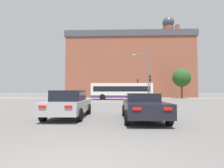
{
  "coord_description": "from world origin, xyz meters",
  "views": [
    {
      "loc": [
        0.82,
        -2.88,
        1.42
      ],
      "look_at": [
        -0.1,
        23.79,
        2.59
      ],
      "focal_mm": 28.0,
      "sensor_mm": 36.0,
      "label": 1
    }
  ],
  "objects_px": {
    "bus_crossing_lead": "(122,91)",
    "traffic_light_far_right": "(138,85)",
    "pedestrian_walking_east": "(79,94)",
    "pedestrian_waiting": "(111,93)",
    "car_roadster_right": "(143,106)",
    "street_lamp_junction": "(145,72)",
    "pedestrian_walking_west": "(84,94)",
    "traffic_light_near_right": "(150,84)",
    "car_saloon_left": "(69,104)"
  },
  "relations": [
    {
      "from": "street_lamp_junction",
      "to": "pedestrian_walking_west",
      "type": "height_order",
      "value": "street_lamp_junction"
    },
    {
      "from": "traffic_light_near_right",
      "to": "pedestrian_walking_east",
      "type": "distance_m",
      "value": 18.78
    },
    {
      "from": "car_saloon_left",
      "to": "pedestrian_walking_west",
      "type": "bearing_deg",
      "value": 98.72
    },
    {
      "from": "bus_crossing_lead",
      "to": "street_lamp_junction",
      "type": "relative_size",
      "value": 1.53
    },
    {
      "from": "car_roadster_right",
      "to": "pedestrian_walking_west",
      "type": "xyz_separation_m",
      "value": [
        -8.65,
        28.93,
        0.25
      ]
    },
    {
      "from": "traffic_light_near_right",
      "to": "car_roadster_right",
      "type": "bearing_deg",
      "value": -101.68
    },
    {
      "from": "street_lamp_junction",
      "to": "bus_crossing_lead",
      "type": "bearing_deg",
      "value": 119.77
    },
    {
      "from": "traffic_light_far_right",
      "to": "pedestrian_walking_west",
      "type": "bearing_deg",
      "value": -179.29
    },
    {
      "from": "pedestrian_waiting",
      "to": "pedestrian_walking_east",
      "type": "bearing_deg",
      "value": -43.93
    },
    {
      "from": "bus_crossing_lead",
      "to": "pedestrian_walking_west",
      "type": "relative_size",
      "value": 6.67
    },
    {
      "from": "pedestrian_walking_east",
      "to": "bus_crossing_lead",
      "type": "bearing_deg",
      "value": -111.39
    },
    {
      "from": "car_saloon_left",
      "to": "traffic_light_near_right",
      "type": "xyz_separation_m",
      "value": [
        7.17,
        14.76,
        1.75
      ]
    },
    {
      "from": "car_roadster_right",
      "to": "pedestrian_walking_west",
      "type": "bearing_deg",
      "value": 106.16
    },
    {
      "from": "car_roadster_right",
      "to": "bus_crossing_lead",
      "type": "height_order",
      "value": "bus_crossing_lead"
    },
    {
      "from": "car_roadster_right",
      "to": "traffic_light_far_right",
      "type": "bearing_deg",
      "value": 83.56
    },
    {
      "from": "traffic_light_far_right",
      "to": "street_lamp_junction",
      "type": "xyz_separation_m",
      "value": [
        -0.33,
        -12.65,
        1.5
      ]
    },
    {
      "from": "traffic_light_near_right",
      "to": "street_lamp_junction",
      "type": "bearing_deg",
      "value": 116.79
    },
    {
      "from": "bus_crossing_lead",
      "to": "pedestrian_walking_west",
      "type": "height_order",
      "value": "bus_crossing_lead"
    },
    {
      "from": "car_roadster_right",
      "to": "pedestrian_waiting",
      "type": "bearing_deg",
      "value": 94.82
    },
    {
      "from": "traffic_light_far_right",
      "to": "pedestrian_waiting",
      "type": "relative_size",
      "value": 2.38
    },
    {
      "from": "pedestrian_waiting",
      "to": "pedestrian_walking_east",
      "type": "xyz_separation_m",
      "value": [
        -7.04,
        -0.91,
        -0.04
      ]
    },
    {
      "from": "pedestrian_waiting",
      "to": "car_roadster_right",
      "type": "bearing_deg",
      "value": 44.03
    },
    {
      "from": "traffic_light_far_right",
      "to": "traffic_light_near_right",
      "type": "bearing_deg",
      "value": -89.32
    },
    {
      "from": "traffic_light_far_right",
      "to": "street_lamp_junction",
      "type": "relative_size",
      "value": 0.6
    },
    {
      "from": "traffic_light_far_right",
      "to": "pedestrian_walking_east",
      "type": "bearing_deg",
      "value": -179.32
    },
    {
      "from": "street_lamp_junction",
      "to": "pedestrian_waiting",
      "type": "distance_m",
      "value": 14.84
    },
    {
      "from": "bus_crossing_lead",
      "to": "traffic_light_near_right",
      "type": "bearing_deg",
      "value": 29.35
    },
    {
      "from": "car_roadster_right",
      "to": "street_lamp_junction",
      "type": "bearing_deg",
      "value": 80.19
    },
    {
      "from": "pedestrian_walking_east",
      "to": "pedestrian_walking_west",
      "type": "height_order",
      "value": "pedestrian_walking_east"
    },
    {
      "from": "traffic_light_far_right",
      "to": "street_lamp_junction",
      "type": "distance_m",
      "value": 12.74
    },
    {
      "from": "traffic_light_near_right",
      "to": "pedestrian_walking_east",
      "type": "xyz_separation_m",
      "value": [
        -13.0,
        13.47,
        -1.5
      ]
    },
    {
      "from": "car_saloon_left",
      "to": "traffic_light_near_right",
      "type": "distance_m",
      "value": 16.5
    },
    {
      "from": "traffic_light_near_right",
      "to": "street_lamp_junction",
      "type": "height_order",
      "value": "street_lamp_junction"
    },
    {
      "from": "street_lamp_junction",
      "to": "pedestrian_walking_west",
      "type": "distance_m",
      "value": 17.22
    },
    {
      "from": "bus_crossing_lead",
      "to": "pedestrian_walking_east",
      "type": "height_order",
      "value": "bus_crossing_lead"
    },
    {
      "from": "traffic_light_far_right",
      "to": "pedestrian_waiting",
      "type": "distance_m",
      "value": 6.12
    },
    {
      "from": "traffic_light_far_right",
      "to": "pedestrian_walking_west",
      "type": "height_order",
      "value": "traffic_light_far_right"
    },
    {
      "from": "pedestrian_walking_east",
      "to": "pedestrian_walking_west",
      "type": "xyz_separation_m",
      "value": [
        1.16,
        0.01,
        -0.07
      ]
    },
    {
      "from": "bus_crossing_lead",
      "to": "street_lamp_junction",
      "type": "distance_m",
      "value": 7.24
    },
    {
      "from": "pedestrian_walking_west",
      "to": "pedestrian_walking_east",
      "type": "bearing_deg",
      "value": -42.02
    },
    {
      "from": "bus_crossing_lead",
      "to": "traffic_light_far_right",
      "type": "distance_m",
      "value": 7.86
    },
    {
      "from": "street_lamp_junction",
      "to": "pedestrian_walking_east",
      "type": "xyz_separation_m",
      "value": [
        -12.5,
        12.49,
        -3.33
      ]
    },
    {
      "from": "car_saloon_left",
      "to": "pedestrian_walking_east",
      "type": "height_order",
      "value": "pedestrian_walking_east"
    },
    {
      "from": "car_saloon_left",
      "to": "pedestrian_walking_east",
      "type": "distance_m",
      "value": 28.83
    },
    {
      "from": "car_roadster_right",
      "to": "car_saloon_left",
      "type": "bearing_deg",
      "value": 169.76
    },
    {
      "from": "car_saloon_left",
      "to": "street_lamp_junction",
      "type": "bearing_deg",
      "value": 66.35
    },
    {
      "from": "car_saloon_left",
      "to": "pedestrian_waiting",
      "type": "bearing_deg",
      "value": 86.96
    },
    {
      "from": "pedestrian_walking_east",
      "to": "pedestrian_walking_west",
      "type": "distance_m",
      "value": 1.16
    },
    {
      "from": "street_lamp_junction",
      "to": "pedestrian_waiting",
      "type": "bearing_deg",
      "value": 112.2
    },
    {
      "from": "car_roadster_right",
      "to": "pedestrian_walking_east",
      "type": "relative_size",
      "value": 2.71
    }
  ]
}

